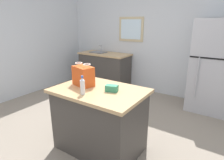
{
  "coord_description": "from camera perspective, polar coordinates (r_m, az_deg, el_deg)",
  "views": [
    {
      "loc": [
        1.64,
        -2.03,
        1.74
      ],
      "look_at": [
        0.19,
        0.12,
        0.93
      ],
      "focal_mm": 30.58,
      "sensor_mm": 36.0,
      "label": 1
    }
  ],
  "objects": [
    {
      "name": "ground",
      "position": [
        3.13,
        -4.35,
        -16.5
      ],
      "size": [
        6.27,
        6.27,
        0.0
      ],
      "primitive_type": "plane",
      "color": "gray"
    },
    {
      "name": "back_wall",
      "position": [
        4.76,
        13.79,
        11.9
      ],
      "size": [
        5.23,
        0.13,
        2.66
      ],
      "color": "silver",
      "rests_on": "ground"
    },
    {
      "name": "small_box",
      "position": [
        2.41,
        -0.08,
        -2.48
      ],
      "size": [
        0.18,
        0.14,
        0.08
      ],
      "primitive_type": "cube",
      "rotation": [
        0.0,
        0.0,
        0.29
      ],
      "color": "#388E66",
      "rests_on": "kitchen_island"
    },
    {
      "name": "sink_counter",
      "position": [
        5.2,
        -2.25,
        3.17
      ],
      "size": [
        1.37,
        0.62,
        1.11
      ],
      "color": "#423D38",
      "rests_on": "ground"
    },
    {
      "name": "kitchen_island",
      "position": [
        2.68,
        -3.65,
        -11.63
      ],
      "size": [
        1.19,
        0.83,
        0.88
      ],
      "color": "#423D38",
      "rests_on": "ground"
    },
    {
      "name": "refrigerator",
      "position": [
        4.14,
        28.15,
        3.44
      ],
      "size": [
        0.8,
        0.69,
        1.79
      ],
      "color": "#B7B7BC",
      "rests_on": "ground"
    },
    {
      "name": "bottle",
      "position": [
        2.33,
        -8.8,
        -1.78
      ],
      "size": [
        0.06,
        0.06,
        0.23
      ],
      "color": "white",
      "rests_on": "kitchen_island"
    },
    {
      "name": "shopping_bag",
      "position": [
        2.64,
        -8.59,
        1.24
      ],
      "size": [
        0.33,
        0.25,
        0.31
      ],
      "color": "#DB511E",
      "rests_on": "kitchen_island"
    }
  ]
}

